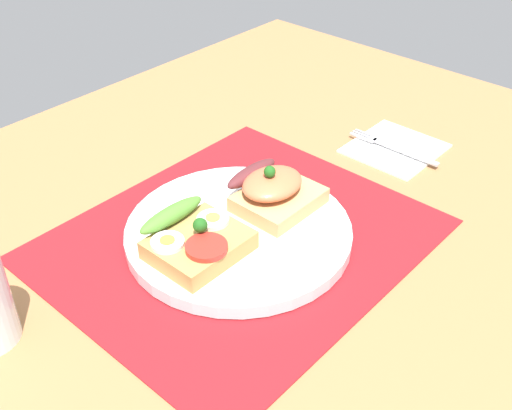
# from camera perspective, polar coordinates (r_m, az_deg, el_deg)

# --- Properties ---
(ground_plane) EXTENTS (1.20, 0.90, 0.03)m
(ground_plane) POSITION_cam_1_polar(r_m,az_deg,el_deg) (0.75, -1.54, -4.12)
(ground_plane) COLOR #A36D42
(placemat) EXTENTS (0.41, 0.35, 0.00)m
(placemat) POSITION_cam_1_polar(r_m,az_deg,el_deg) (0.73, -1.56, -3.07)
(placemat) COLOR maroon
(placemat) RESTS_ON ground_plane
(plate) EXTENTS (0.26, 0.26, 0.02)m
(plate) POSITION_cam_1_polar(r_m,az_deg,el_deg) (0.73, -1.57, -2.49)
(plate) COLOR white
(plate) RESTS_ON placemat
(sandwich_egg_tomato) EXTENTS (0.10, 0.10, 0.04)m
(sandwich_egg_tomato) POSITION_cam_1_polar(r_m,az_deg,el_deg) (0.68, -5.33, -3.23)
(sandwich_egg_tomato) COLOR #B08949
(sandwich_egg_tomato) RESTS_ON plate
(sandwich_salmon) EXTENTS (0.10, 0.09, 0.06)m
(sandwich_salmon) POSITION_cam_1_polar(r_m,az_deg,el_deg) (0.75, 1.59, 1.32)
(sandwich_salmon) COLOR tan
(sandwich_salmon) RESTS_ON plate
(napkin) EXTENTS (0.12, 0.11, 0.01)m
(napkin) POSITION_cam_1_polar(r_m,az_deg,el_deg) (0.93, 12.38, 5.07)
(napkin) COLOR white
(napkin) RESTS_ON ground_plane
(fork) EXTENTS (0.02, 0.14, 0.00)m
(fork) POSITION_cam_1_polar(r_m,az_deg,el_deg) (0.92, 12.01, 5.18)
(fork) COLOR #B7B7BC
(fork) RESTS_ON napkin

